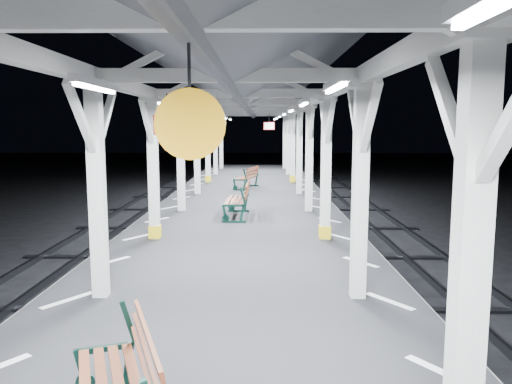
{
  "coord_description": "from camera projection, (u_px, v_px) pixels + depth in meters",
  "views": [
    {
      "loc": [
        0.49,
        -9.5,
        3.63
      ],
      "look_at": [
        0.39,
        1.41,
        2.2
      ],
      "focal_mm": 35.0,
      "sensor_mm": 36.0,
      "label": 1
    }
  ],
  "objects": [
    {
      "name": "bench_near",
      "position": [
        123.0,
        381.0,
        4.21
      ],
      "size": [
        1.18,
        1.83,
        0.93
      ],
      "rotation": [
        0.0,
        0.0,
        0.36
      ],
      "color": "#0F3028",
      "rests_on": "platform"
    },
    {
      "name": "bench_mid",
      "position": [
        240.0,
        199.0,
        14.54
      ],
      "size": [
        0.75,
        1.89,
        1.01
      ],
      "rotation": [
        0.0,
        0.0,
        -0.03
      ],
      "color": "#0F3028",
      "rests_on": "platform"
    },
    {
      "name": "ground",
      "position": [
        236.0,
        311.0,
        9.89
      ],
      "size": [
        120.0,
        120.0,
        0.0
      ],
      "primitive_type": "plane",
      "color": "black",
      "rests_on": "ground"
    },
    {
      "name": "track_right",
      "position": [
        489.0,
        308.0,
        9.84
      ],
      "size": [
        2.2,
        60.0,
        0.16
      ],
      "color": "#2D2D33",
      "rests_on": "ground"
    },
    {
      "name": "platform",
      "position": [
        236.0,
        287.0,
        9.83
      ],
      "size": [
        6.0,
        50.0,
        1.0
      ],
      "primitive_type": "cube",
      "color": "black",
      "rests_on": "ground"
    },
    {
      "name": "hazard_stripes_left",
      "position": [
        111.0,
        261.0,
        9.79
      ],
      "size": [
        1.0,
        48.0,
        0.01
      ],
      "primitive_type": "cube",
      "color": "silver",
      "rests_on": "platform"
    },
    {
      "name": "bench_far",
      "position": [
        248.0,
        177.0,
        21.36
      ],
      "size": [
        1.08,
        1.8,
        0.92
      ],
      "rotation": [
        0.0,
        0.0,
        -0.29
      ],
      "color": "#0F3028",
      "rests_on": "platform"
    },
    {
      "name": "hazard_stripes_right",
      "position": [
        361.0,
        262.0,
        9.74
      ],
      "size": [
        1.0,
        48.0,
        0.01
      ],
      "primitive_type": "cube",
      "color": "silver",
      "rests_on": "platform"
    },
    {
      "name": "canopy",
      "position": [
        234.0,
        76.0,
        9.28
      ],
      "size": [
        5.4,
        49.0,
        4.65
      ],
      "color": "silver",
      "rests_on": "platform"
    }
  ]
}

